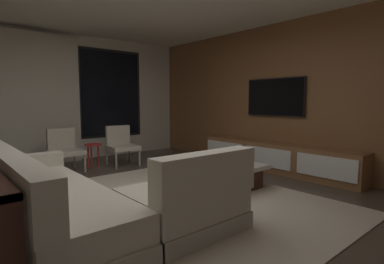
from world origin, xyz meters
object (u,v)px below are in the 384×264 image
at_px(coffee_table, 215,175).
at_px(side_stool, 93,148).
at_px(accent_chair_by_curtain, 64,148).
at_px(book_stack_on_coffee_table, 207,161).
at_px(media_console, 277,158).
at_px(sectional_couch, 86,203).
at_px(mounted_tv, 275,97).
at_px(accent_chair_near_window, 121,143).

relative_size(coffee_table, side_stool, 2.52).
relative_size(coffee_table, accent_chair_by_curtain, 1.49).
bearing_deg(side_stool, accent_chair_by_curtain, 176.41).
bearing_deg(book_stack_on_coffee_table, media_console, -4.52).
bearing_deg(sectional_couch, mounted_tv, 6.66).
relative_size(book_stack_on_coffee_table, media_console, 0.08).
height_order(coffee_table, accent_chair_by_curtain, accent_chair_by_curtain).
distance_m(book_stack_on_coffee_table, mounted_tv, 2.05).
height_order(coffee_table, side_stool, side_stool).
bearing_deg(media_console, mounted_tv, 47.57).
bearing_deg(sectional_couch, side_stool, 66.21).
bearing_deg(book_stack_on_coffee_table, side_stool, 107.42).
distance_m(book_stack_on_coffee_table, accent_chair_by_curtain, 2.73).
distance_m(side_stool, mounted_tv, 3.58).
bearing_deg(accent_chair_near_window, sectional_couch, -123.50).
relative_size(side_stool, mounted_tv, 0.38).
xyz_separation_m(sectional_couch, accent_chair_near_window, (1.75, 2.65, 0.14)).
xyz_separation_m(accent_chair_by_curtain, media_console, (2.89, -2.54, -0.18)).
height_order(book_stack_on_coffee_table, accent_chair_near_window, accent_chair_near_window).
xyz_separation_m(accent_chair_near_window, accent_chair_by_curtain, (-1.06, 0.14, 0.00)).
distance_m(sectional_couch, accent_chair_by_curtain, 2.87).
xyz_separation_m(sectional_couch, coffee_table, (2.02, 0.26, -0.10)).
height_order(sectional_couch, coffee_table, sectional_couch).
relative_size(accent_chair_by_curtain, media_console, 0.25).
distance_m(media_console, mounted_tv, 1.13).
bearing_deg(accent_chair_by_curtain, media_console, -41.31).
bearing_deg(sectional_couch, media_console, 3.85).
bearing_deg(mounted_tv, book_stack_on_coffee_table, -177.79).
xyz_separation_m(book_stack_on_coffee_table, media_console, (1.62, -0.13, -0.14)).
height_order(book_stack_on_coffee_table, side_stool, side_stool).
height_order(accent_chair_by_curtain, mounted_tv, mounted_tv).
relative_size(sectional_couch, side_stool, 5.43).
xyz_separation_m(sectional_couch, media_console, (3.58, 0.24, -0.04)).
bearing_deg(accent_chair_by_curtain, side_stool, -3.59).
distance_m(sectional_couch, coffee_table, 2.04).
xyz_separation_m(side_stool, mounted_tv, (2.55, -2.31, 0.98)).
distance_m(sectional_couch, accent_chair_near_window, 3.18).
relative_size(sectional_couch, accent_chair_by_curtain, 3.21).
height_order(sectional_couch, book_stack_on_coffee_table, sectional_couch).
bearing_deg(coffee_table, side_stool, 108.00).
distance_m(accent_chair_by_curtain, side_stool, 0.53).
xyz_separation_m(book_stack_on_coffee_table, accent_chair_by_curtain, (-1.27, 2.41, 0.05)).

